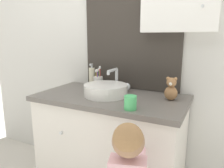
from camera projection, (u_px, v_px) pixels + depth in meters
wall_back at (131, 31)px, 1.74m from camera, size 3.20×0.18×2.50m
vanity_counter at (111, 146)px, 1.67m from camera, size 1.08×0.57×0.80m
sink_basin at (106, 89)px, 1.58m from camera, size 0.32×0.37×0.18m
toothbrush_holder at (98, 82)px, 1.81m from camera, size 0.08×0.08×0.19m
soap_dispenser at (92, 77)px, 1.88m from camera, size 0.05×0.05×0.19m
teddy_bear at (171, 89)px, 1.46m from camera, size 0.09×0.07×0.16m
drinking_cup at (130, 103)px, 1.28m from camera, size 0.07×0.07×0.08m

